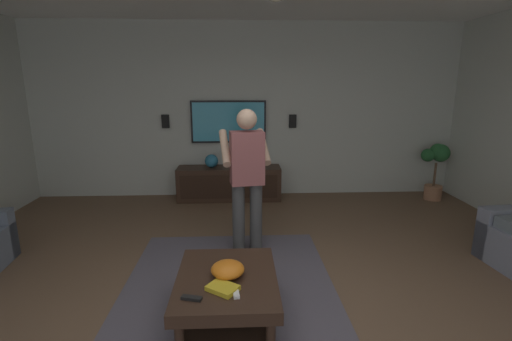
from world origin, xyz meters
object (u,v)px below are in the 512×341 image
Objects in this scene: remote_white at (236,292)px; wall_speaker_right at (165,121)px; person_standing at (247,173)px; media_console at (229,183)px; potted_plant_tall at (436,164)px; bowl at (228,269)px; book at (223,288)px; coffee_table at (227,288)px; wall_speaker_left at (293,121)px; vase_round at (211,161)px; remote_black at (192,298)px; tv at (229,122)px.

wall_speaker_right is at bearing -169.35° from remote_white.
wall_speaker_right is at bearing 21.98° from person_standing.
potted_plant_tall is (-0.12, -3.44, 0.32)m from media_console.
bowl is 1.21× the size of book.
remote_white is at bearing -163.44° from coffee_table.
wall_speaker_left is 1.00× the size of wall_speaker_right.
book is 3.94m from wall_speaker_right.
wall_speaker_right is (3.49, 1.10, 0.99)m from coffee_table.
media_console is 0.48m from vase_round.
media_console is at bearing -54.09° from book.
remote_white is 0.32m from remote_black.
bowl is at bearing -173.75° from vase_round.
bowl is at bearing 1.24° from media_console.
book is at bearing -138.38° from remote_black.
vase_round is 1.52m from wall_speaker_left.
coffee_table is at bearing -162.42° from wall_speaker_right.
coffee_table is at bearing 132.69° from potted_plant_tall.
potted_plant_tall is at bearing -47.25° from bowl.
wall_speaker_left reaches higher than potted_plant_tall.
remote_white is (-1.51, 0.12, -0.52)m from person_standing.
book is at bearing -163.63° from wall_speaker_right.
coffee_table is 3.61m from tv.
media_console is 3.45m from potted_plant_tall.
vase_round is at bearing -49.37° from book.
vase_round is at bearing 100.63° from wall_speaker_left.
tv reaches higher than remote_white.
potted_plant_tall is at bearing -91.81° from vase_round.
coffee_table is 0.59× the size of media_console.
coffee_table is 3.23m from media_console.
coffee_table is 3.75× the size of bowl.
vase_round is (0.12, 3.72, 0.06)m from potted_plant_tall.
media_console is at bearing 103.23° from wall_speaker_left.
bowl is (-3.23, -0.07, 0.18)m from media_console.
wall_speaker_left is at bearing -70.50° from book.
coffee_table is 0.61× the size of person_standing.
media_console is at bearing -78.29° from remote_black.
potted_plant_tall is at bearing -68.12° from person_standing.
potted_plant_tall is 4.25× the size of wall_speaker_left.
potted_plant_tall is (-0.36, -3.44, -0.68)m from tv.
wall_speaker_right reaches higher than vase_round.
remote_black is at bearing -167.17° from wall_speaker_right.
potted_plant_tall reaches higher than media_console.
remote_white is (-0.25, -0.07, -0.05)m from bowl.
remote_black is 4.09m from wall_speaker_left.
book is at bearing -124.72° from remote_white.
book is at bearing 173.77° from coffee_table.
wall_speaker_left reaches higher than bowl.
wall_speaker_right is (3.69, 1.08, 0.87)m from book.
wall_speaker_right reaches higher than remote_black.
vase_round is at bearing 6.07° from coffee_table.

